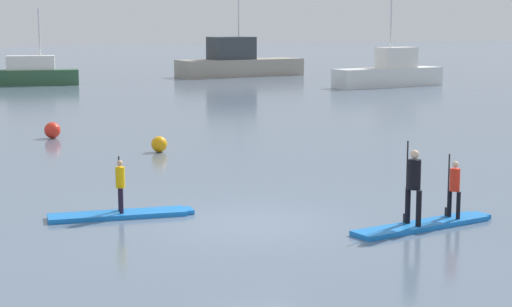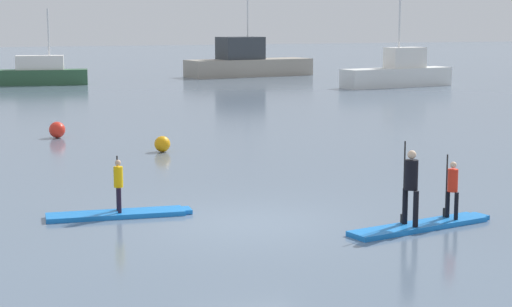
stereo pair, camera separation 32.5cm
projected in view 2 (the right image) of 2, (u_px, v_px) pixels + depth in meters
name	position (u px, v px, depth m)	size (l,w,h in m)	color
ground_plane	(250.00, 223.00, 17.88)	(240.00, 240.00, 0.00)	slate
paddleboard_near	(119.00, 214.00, 18.51)	(3.12, 0.96, 0.10)	blue
paddler_child_solo	(118.00, 183.00, 18.41)	(0.22, 0.40, 1.19)	black
paddleboard_far	(422.00, 226.00, 17.46)	(3.45, 1.19, 0.10)	blue
paddler_adult	(411.00, 182.00, 17.16)	(0.31, 0.48, 1.67)	black
paddler_child_front	(452.00, 186.00, 17.79)	(0.24, 0.41, 1.31)	black
fishing_boat_green_midground	(38.00, 73.00, 55.34)	(6.47, 2.55, 4.83)	#2D5638
motor_boat_small_navy	(247.00, 63.00, 63.82)	(9.73, 3.77, 6.90)	#9E9384
trawler_grey_distant	(398.00, 73.00, 53.93)	(7.62, 2.60, 5.65)	silver
mooring_buoy_near	(57.00, 130.00, 30.72)	(0.57, 0.57, 0.57)	red
mooring_buoy_mid	(162.00, 144.00, 27.47)	(0.51, 0.51, 0.51)	orange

